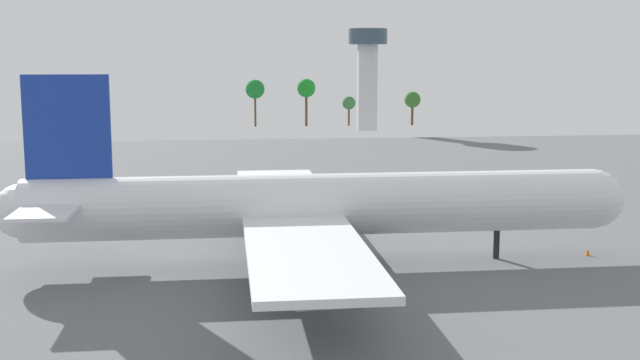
% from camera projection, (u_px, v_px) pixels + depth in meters
% --- Properties ---
extents(ground_plane, '(276.71, 276.71, 0.00)m').
position_uv_depth(ground_plane, '(320.00, 264.00, 87.58)').
color(ground_plane, slate).
extents(cargo_airplane, '(69.18, 64.52, 20.87)m').
position_uv_depth(cargo_airplane, '(318.00, 206.00, 86.56)').
color(cargo_airplane, silver).
rests_on(cargo_airplane, ground_plane).
extents(safety_cone_nose, '(0.55, 0.55, 0.79)m').
position_uv_depth(safety_cone_nose, '(588.00, 252.00, 91.23)').
color(safety_cone_nose, orange).
rests_on(safety_cone_nose, ground_plane).
extents(control_tower, '(12.12, 12.12, 31.78)m').
position_uv_depth(control_tower, '(368.00, 68.00, 248.81)').
color(control_tower, silver).
rests_on(control_tower, ground_plane).
extents(tree_line_backdrop, '(114.84, 7.17, 16.04)m').
position_uv_depth(tree_line_backdrop, '(244.00, 92.00, 262.68)').
color(tree_line_backdrop, '#51381E').
rests_on(tree_line_backdrop, ground_plane).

